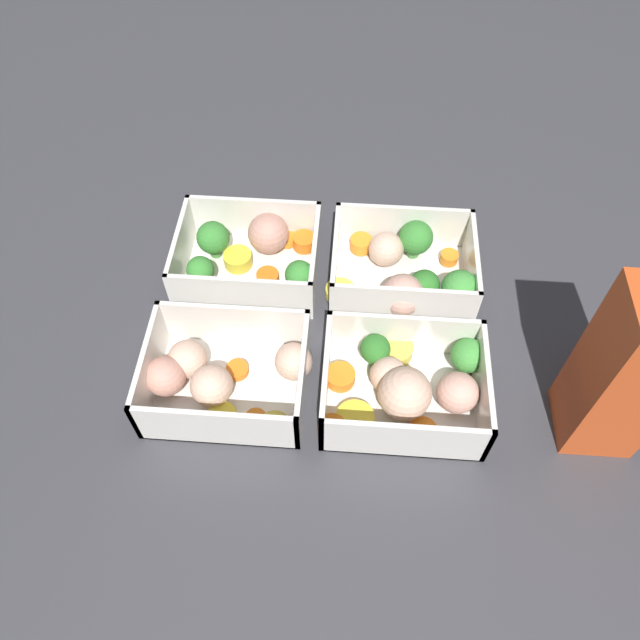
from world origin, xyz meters
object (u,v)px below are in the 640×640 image
object	(u,v)px
container_near_left	(408,271)
juice_carton	(627,372)
container_far_left	(408,385)
container_near_right	(251,254)
container_far_right	(221,377)

from	to	relation	value
container_near_left	juice_carton	size ratio (longest dim) A/B	0.83
container_near_left	juice_carton	world-z (taller)	juice_carton
container_far_left	juice_carton	world-z (taller)	juice_carton
container_far_left	juice_carton	size ratio (longest dim) A/B	0.80
container_near_right	container_far_left	world-z (taller)	same
container_near_left	container_far_right	size ratio (longest dim) A/B	0.99
container_near_right	juice_carton	size ratio (longest dim) A/B	0.76
container_far_right	juice_carton	bearing A→B (deg)	177.79
container_far_left	juice_carton	bearing A→B (deg)	174.37
container_far_right	juice_carton	distance (m)	0.36
container_near_left	container_near_right	bearing A→B (deg)	-4.45
container_near_left	container_near_right	distance (m)	0.17
container_far_left	container_far_right	size ratio (longest dim) A/B	0.95
container_far_right	juice_carton	size ratio (longest dim) A/B	0.84
container_near_right	juice_carton	world-z (taller)	juice_carton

